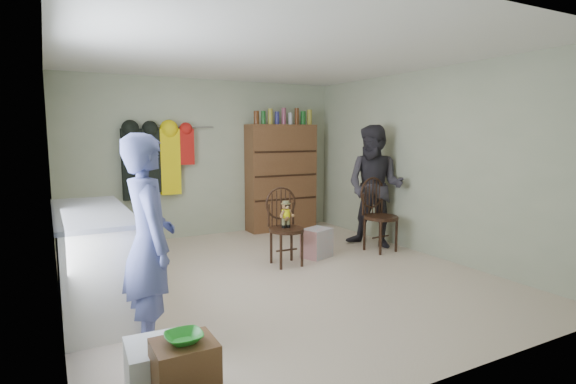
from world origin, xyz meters
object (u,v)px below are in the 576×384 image
counter (93,259)px  chair_front (285,222)px  dresser (281,177)px  chair_far (378,212)px

counter → chair_front: 2.30m
counter → dresser: dresser is taller
chair_front → chair_far: (1.48, -0.01, 0.01)m
chair_far → dresser: (-0.54, 1.91, 0.36)m
dresser → chair_far: bearing=-74.1°
counter → chair_front: bearing=10.0°
counter → dresser: size_ratio=0.90×
chair_front → chair_far: 1.48m
counter → dresser: bearing=35.7°
counter → dresser: 3.96m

